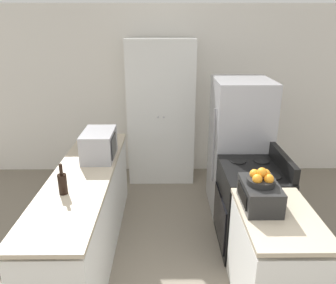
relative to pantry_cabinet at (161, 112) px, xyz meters
The scene contains 10 objects.
wall_back 0.40m from the pantry_cabinet, 73.62° to the left, with size 7.00×0.06×2.60m.
counter_left 2.04m from the pantry_cabinet, 113.54° to the right, with size 0.60×2.47×0.92m.
counter_right 2.81m from the pantry_cabinet, 69.49° to the right, with size 0.60×0.90×0.92m.
pantry_cabinet is the anchor object (origin of this frame).
stove 2.05m from the pantry_cabinet, 60.06° to the right, with size 0.66×0.78×1.08m.
refrigerator 1.35m from the pantry_cabinet, 41.54° to the right, with size 0.70×0.77×1.71m.
microwave 1.54m from the pantry_cabinet, 115.71° to the right, with size 0.34×0.50×0.31m.
wine_bottle 2.36m from the pantry_cabinet, 110.92° to the right, with size 0.08×0.08×0.28m.
toaster_oven 2.56m from the pantry_cabinet, 71.12° to the right, with size 0.29×0.43×0.21m.
fruit_bowl 2.57m from the pantry_cabinet, 71.30° to the right, with size 0.23×0.23×0.14m.
Camera 1 is at (-0.04, -1.66, 2.35)m, focal length 35.00 mm.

